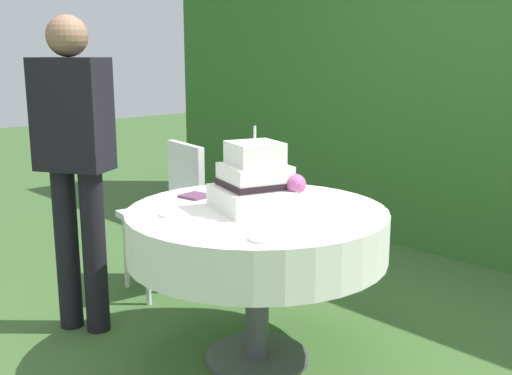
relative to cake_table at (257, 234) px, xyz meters
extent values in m
plane|color=#3D602D|center=(0.00, 0.00, -0.62)|extent=(20.00, 20.00, 0.00)
cube|color=#336628|center=(0.00, 2.33, 0.57)|extent=(6.31, 0.67, 2.39)
cylinder|color=#4C4C51|center=(0.00, 0.00, -0.61)|extent=(0.49, 0.49, 0.02)
cylinder|color=#4C4C51|center=(0.00, 0.00, -0.27)|extent=(0.11, 0.11, 0.70)
cylinder|color=olive|center=(0.00, 0.00, 0.10)|extent=(1.15, 1.15, 0.03)
cylinder|color=white|center=(0.00, 0.00, 0.00)|extent=(1.18, 1.18, 0.22)
cube|color=white|center=(-0.01, -0.01, 0.16)|extent=(0.42, 0.42, 0.10)
cube|color=white|center=(-0.01, -0.01, 0.27)|extent=(0.33, 0.33, 0.10)
cube|color=black|center=(-0.01, -0.01, 0.23)|extent=(0.34, 0.34, 0.03)
cube|color=white|center=(-0.01, -0.01, 0.37)|extent=(0.26, 0.26, 0.10)
sphere|color=#C6599E|center=(0.16, 0.08, 0.24)|extent=(0.09, 0.09, 0.09)
cylinder|color=silver|center=(-0.01, -0.01, 0.45)|extent=(0.01, 0.01, 0.07)
cylinder|color=white|center=(-0.18, -0.34, 0.12)|extent=(0.11, 0.11, 0.01)
cylinder|color=white|center=(-0.34, 0.17, 0.12)|extent=(0.12, 0.12, 0.01)
cylinder|color=white|center=(0.35, -0.29, 0.12)|extent=(0.13, 0.13, 0.01)
cylinder|color=white|center=(-0.13, 0.35, 0.12)|extent=(0.14, 0.14, 0.01)
cube|color=#603856|center=(-0.38, -0.06, 0.12)|extent=(0.14, 0.14, 0.01)
cylinder|color=white|center=(-1.21, 0.05, -0.39)|extent=(0.03, 0.03, 0.45)
cylinder|color=white|center=(-0.90, -0.01, -0.39)|extent=(0.03, 0.03, 0.45)
cylinder|color=white|center=(-1.16, 0.36, -0.39)|extent=(0.03, 0.03, 0.45)
cylinder|color=white|center=(-0.84, 0.31, -0.39)|extent=(0.03, 0.03, 0.45)
cube|color=white|center=(-1.03, 0.18, -0.15)|extent=(0.46, 0.46, 0.04)
cube|color=white|center=(-1.00, 0.36, 0.07)|extent=(0.40, 0.11, 0.40)
cylinder|color=black|center=(-0.94, -0.46, -0.19)|extent=(0.12, 0.12, 0.85)
cylinder|color=black|center=(-0.80, -0.38, -0.19)|extent=(0.12, 0.12, 0.85)
cube|color=black|center=(-0.87, -0.42, 0.51)|extent=(0.41, 0.35, 0.55)
sphere|color=#8C664C|center=(-0.87, -0.42, 0.88)|extent=(0.20, 0.20, 0.20)
camera|label=1|loc=(1.93, -1.84, 0.80)|focal=43.03mm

